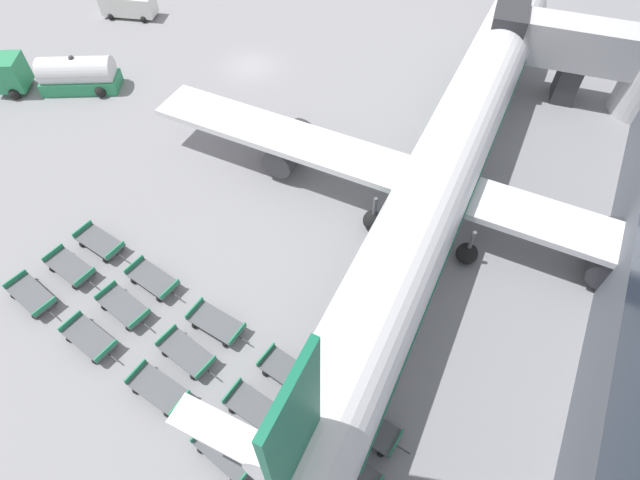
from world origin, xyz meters
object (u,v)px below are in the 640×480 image
Objects in this scene: service_van at (128,5)px; baggage_dolly_row_mid_b_col_d at (289,372)px; baggage_dolly_row_mid_a_col_a at (70,267)px; baggage_dolly_row_mid_b_col_b at (153,279)px; baggage_dolly_row_near_col_a at (32,295)px; airplane at (445,166)px; baggage_dolly_row_mid_a_col_c at (187,353)px; baggage_dolly_row_near_col_c at (159,389)px; baggage_dolly_row_mid_a_col_b at (124,307)px; baggage_dolly_row_mid_a_col_e at (347,470)px; baggage_dolly_row_mid_b_col_a at (100,242)px; baggage_dolly_row_mid_b_col_c at (216,323)px; fuel_tanker_secondary at (62,75)px; baggage_dolly_row_near_col_d at (226,451)px; baggage_dolly_row_mid_b_col_e at (368,427)px; baggage_dolly_row_near_col_b at (90,338)px; baggage_dolly_row_mid_a_col_d at (256,409)px.

baggage_dolly_row_mid_b_col_d is at bearing -37.78° from service_van.
baggage_dolly_row_mid_a_col_a is 5.11m from baggage_dolly_row_mid_b_col_b.
baggage_dolly_row_near_col_a and baggage_dolly_row_mid_b_col_d have the same top height.
airplane is 18.40m from baggage_dolly_row_mid_a_col_c.
airplane is 12.09× the size of baggage_dolly_row_near_col_c.
airplane is at bearing 41.26° from baggage_dolly_row_mid_a_col_a.
baggage_dolly_row_mid_a_col_b and baggage_dolly_row_mid_b_col_d have the same top height.
baggage_dolly_row_mid_b_col_a is at bearing 166.16° from baggage_dolly_row_mid_a_col_e.
baggage_dolly_row_mid_a_col_a and baggage_dolly_row_mid_a_col_b have the same top height.
baggage_dolly_row_mid_b_col_b is at bearing 172.66° from baggage_dolly_row_mid_b_col_d.
baggage_dolly_row_mid_b_col_b is 4.95m from baggage_dolly_row_mid_b_col_c.
baggage_dolly_row_near_col_a is 9.91m from baggage_dolly_row_near_col_c.
baggage_dolly_row_near_col_d is (27.92, -17.76, -0.82)m from fuel_tanker_secondary.
baggage_dolly_row_mid_a_col_e is (36.53, -27.53, -0.65)m from service_van.
baggage_dolly_row_mid_b_col_d is (10.06, 0.93, 0.00)m from baggage_dolly_row_mid_a_col_b.
fuel_tanker_secondary reaches higher than baggage_dolly_row_mid_a_col_e.
service_van is 44.53m from baggage_dolly_row_mid_b_col_e.
baggage_dolly_row_near_col_b is at bearing -41.88° from fuel_tanker_secondary.
fuel_tanker_secondary is 18.06m from baggage_dolly_row_mid_b_col_a.
baggage_dolly_row_near_col_d is at bearing -21.73° from baggage_dolly_row_mid_a_col_b.
baggage_dolly_row_mid_b_col_d is (9.81, -1.26, 0.00)m from baggage_dolly_row_mid_b_col_b.
baggage_dolly_row_mid_b_col_a is (0.22, 2.23, 0.00)m from baggage_dolly_row_mid_a_col_a.
fuel_tanker_secondary reaches higher than baggage_dolly_row_mid_b_col_b.
baggage_dolly_row_mid_b_col_d is (15.17, 2.78, 0.00)m from baggage_dolly_row_near_col_a.
baggage_dolly_row_mid_a_col_b is 1.00× the size of baggage_dolly_row_mid_a_col_c.
baggage_dolly_row_mid_a_col_d is at bearing -28.77° from fuel_tanker_secondary.
service_van is at bearing 142.99° from baggage_dolly_row_mid_a_col_e.
baggage_dolly_row_near_col_a is 5.43m from baggage_dolly_row_mid_a_col_b.
baggage_dolly_row_near_col_b is (4.82, -0.49, 0.00)m from baggage_dolly_row_near_col_a.
baggage_dolly_row_mid_a_col_d is (14.70, 0.43, 0.00)m from baggage_dolly_row_near_col_a.
baggage_dolly_row_mid_a_col_a is 1.00× the size of baggage_dolly_row_mid_b_col_a.
baggage_dolly_row_near_col_a and baggage_dolly_row_mid_a_col_a have the same top height.
baggage_dolly_row_near_col_c and baggage_dolly_row_mid_a_col_c have the same top height.
baggage_dolly_row_mid_b_col_a is 1.00× the size of baggage_dolly_row_mid_b_col_c.
baggage_dolly_row_mid_a_col_e and baggage_dolly_row_mid_b_col_b have the same top height.
baggage_dolly_row_mid_a_col_b is 5.22m from baggage_dolly_row_mid_b_col_a.
baggage_dolly_row_near_col_d and baggage_dolly_row_mid_a_col_d have the same top height.
baggage_dolly_row_mid_a_col_d is at bearing -8.41° from baggage_dolly_row_mid_a_col_b.
baggage_dolly_row_mid_b_col_a is at bearing 172.51° from baggage_dolly_row_mid_b_col_d.
baggage_dolly_row_near_col_d is (4.63, -0.90, 0.00)m from baggage_dolly_row_near_col_c.
baggage_dolly_row_near_col_c is at bearing -174.37° from baggage_dolly_row_mid_a_col_e.
fuel_tanker_secondary reaches higher than baggage_dolly_row_mid_a_col_c.
baggage_dolly_row_near_col_b and baggage_dolly_row_mid_a_col_c have the same top height.
baggage_dolly_row_mid_b_col_b is 1.01× the size of baggage_dolly_row_mid_b_col_c.
baggage_dolly_row_mid_b_col_d is at bearing -7.49° from baggage_dolly_row_mid_b_col_a.
baggage_dolly_row_mid_a_col_c and baggage_dolly_row_mid_b_col_c have the same top height.
baggage_dolly_row_mid_a_col_d and baggage_dolly_row_mid_b_col_a have the same top height.
service_van is 41.51m from baggage_dolly_row_mid_a_col_d.
baggage_dolly_row_mid_b_col_b is at bearing 83.17° from baggage_dolly_row_near_col_b.
baggage_dolly_row_mid_b_col_d is at bearing 17.52° from baggage_dolly_row_near_col_b.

